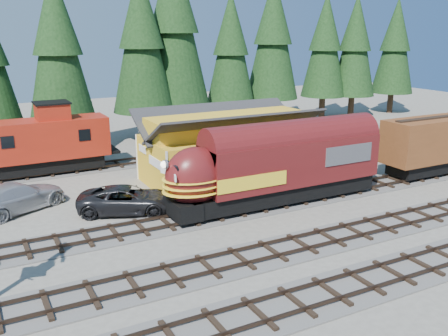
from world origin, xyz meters
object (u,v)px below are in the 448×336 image
depot (228,140)px  locomotive (271,169)px  pickup_truck_b (16,197)px  pickup_truck_a (127,200)px  caboose (42,142)px

depot → locomotive: size_ratio=0.86×
depot → pickup_truck_b: size_ratio=2.05×
pickup_truck_a → locomotive: bearing=-85.4°
pickup_truck_b → depot: bearing=-118.3°
pickup_truck_b → pickup_truck_a: bearing=-148.3°
depot → pickup_truck_b: (-14.76, -0.10, -2.05)m
locomotive → depot: bearing=86.0°
caboose → pickup_truck_b: (-2.82, -7.60, -1.63)m
depot → pickup_truck_a: 9.72m
caboose → pickup_truck_a: 11.55m
caboose → pickup_truck_a: size_ratio=1.66×
caboose → pickup_truck_b: size_ratio=1.57×
locomotive → pickup_truck_a: 9.03m
depot → caboose: size_ratio=1.30×
locomotive → pickup_truck_a: (-8.37, 3.02, -1.57)m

